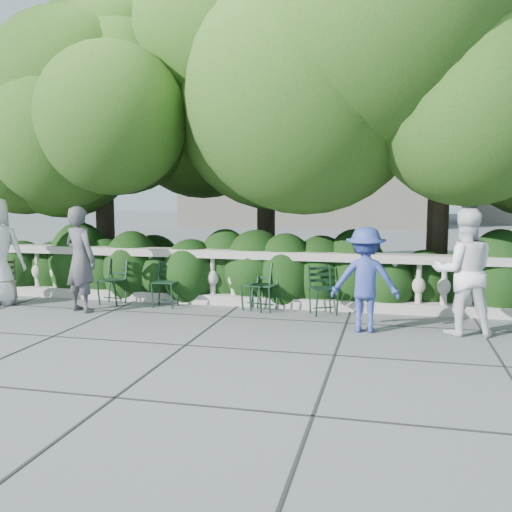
% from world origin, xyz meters
% --- Properties ---
extents(ground, '(90.00, 90.00, 0.00)m').
position_xyz_m(ground, '(0.00, 0.00, 0.00)').
color(ground, '#54585C').
rests_on(ground, ground).
extents(balustrade, '(12.00, 0.44, 1.00)m').
position_xyz_m(balustrade, '(0.00, 1.80, 0.49)').
color(balustrade, '#9E998E').
rests_on(balustrade, ground).
extents(shrub_hedge, '(15.00, 2.60, 1.70)m').
position_xyz_m(shrub_hedge, '(0.00, 3.00, 0.00)').
color(shrub_hedge, black).
rests_on(shrub_hedge, ground).
extents(tree_canopy, '(15.04, 6.52, 6.78)m').
position_xyz_m(tree_canopy, '(0.69, 3.19, 3.96)').
color(tree_canopy, '#3F3023').
rests_on(tree_canopy, ground).
extents(chair_a, '(0.46, 0.50, 0.84)m').
position_xyz_m(chair_a, '(-1.74, 1.19, 0.00)').
color(chair_a, black).
rests_on(chair_a, ground).
extents(chair_b, '(0.49, 0.53, 0.84)m').
position_xyz_m(chair_b, '(-2.79, 1.17, 0.00)').
color(chair_b, black).
rests_on(chair_b, ground).
extents(chair_d, '(0.52, 0.55, 0.84)m').
position_xyz_m(chair_d, '(0.01, 1.27, 0.00)').
color(chair_d, black).
rests_on(chair_d, ground).
extents(chair_e, '(0.56, 0.59, 0.84)m').
position_xyz_m(chair_e, '(-0.14, 1.28, 0.00)').
color(chair_e, black).
rests_on(chair_e, ground).
extents(chair_f, '(0.61, 0.63, 0.84)m').
position_xyz_m(chair_f, '(1.15, 1.22, 0.00)').
color(chair_f, black).
rests_on(chair_f, ground).
extents(chair_weathered, '(0.64, 0.65, 0.84)m').
position_xyz_m(chair_weathered, '(-4.56, 0.69, 0.00)').
color(chair_weathered, black).
rests_on(chair_weathered, ground).
extents(person_woman_grey, '(0.77, 0.64, 1.81)m').
position_xyz_m(person_woman_grey, '(-3.00, 0.64, 0.90)').
color(person_woman_grey, '#424146').
rests_on(person_woman_grey, ground).
extents(person_casual_man, '(0.96, 0.78, 1.82)m').
position_xyz_m(person_casual_man, '(3.18, 0.52, 0.91)').
color(person_casual_man, white).
rests_on(person_casual_man, ground).
extents(person_older_blue, '(1.04, 0.66, 1.54)m').
position_xyz_m(person_older_blue, '(1.80, 0.37, 0.77)').
color(person_older_blue, navy).
rests_on(person_older_blue, ground).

